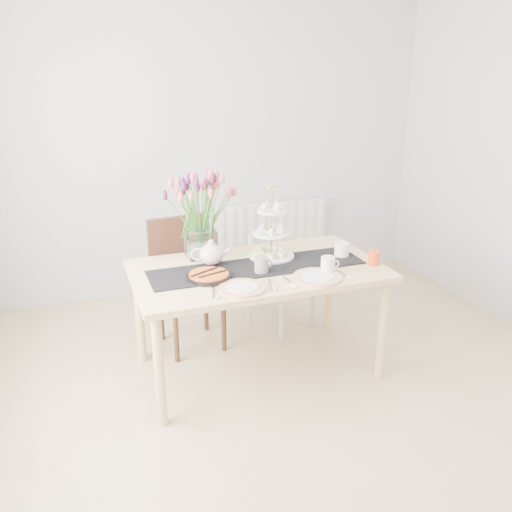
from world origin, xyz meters
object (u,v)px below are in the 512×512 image
object	(u,v)px
tart_tin	(209,276)
plate_left	(242,288)
teapot	(211,254)
cake_stand	(271,240)
dining_table	(258,279)
mug_grey	(261,265)
radiator	(266,234)
plate_right	(317,277)
tulip_vase	(199,201)
chair_white	(275,271)
cream_jug	(342,250)
mug_orange	(374,258)
chair_brown	(186,272)
mug_white	(328,265)

from	to	relation	value
tart_tin	plate_left	world-z (taller)	tart_tin
teapot	plate_left	distance (m)	0.44
cake_stand	plate_left	bearing A→B (deg)	-128.97
dining_table	mug_grey	distance (m)	0.16
radiator	plate_right	world-z (taller)	plate_right
dining_table	plate_left	size ratio (longest dim) A/B	5.75
radiator	tulip_vase	distance (m)	1.65
mug_grey	chair_white	bearing A→B (deg)	53.35
radiator	cream_jug	size ratio (longest dim) A/B	12.08
mug_orange	plate_right	world-z (taller)	mug_orange
dining_table	chair_white	distance (m)	0.79
cake_stand	mug_grey	xyz separation A→B (m)	(-0.16, -0.24, -0.08)
dining_table	tulip_vase	distance (m)	0.64
chair_brown	cake_stand	size ratio (longest dim) A/B	2.09
cake_stand	mug_white	xyz separation A→B (m)	(0.23, -0.37, -0.08)
mug_orange	plate_right	size ratio (longest dim) A/B	0.29
cream_jug	plate_left	bearing A→B (deg)	-156.49
tulip_vase	chair_white	bearing A→B (deg)	24.73
tulip_vase	mug_grey	distance (m)	0.61
cake_stand	plate_left	distance (m)	0.58
cream_jug	tart_tin	xyz separation A→B (m)	(-0.95, -0.07, -0.03)
plate_right	mug_grey	bearing A→B (deg)	145.13
mug_white	plate_left	size ratio (longest dim) A/B	0.38
teapot	mug_white	world-z (taller)	teapot
tulip_vase	teapot	xyz separation A→B (m)	(0.02, -0.20, -0.31)
chair_white	plate_left	distance (m)	1.16
cake_stand	chair_white	bearing A→B (deg)	65.05
chair_white	tart_tin	distance (m)	1.08
tulip_vase	cake_stand	distance (m)	0.54
radiator	cream_jug	distance (m)	1.56
teapot	mug_orange	bearing A→B (deg)	0.05
radiator	teapot	bearing A→B (deg)	-123.41
cake_stand	mug_orange	size ratio (longest dim) A/B	5.10
tulip_vase	tart_tin	distance (m)	0.55
cake_stand	teapot	distance (m)	0.42
mug_grey	plate_right	xyz separation A→B (m)	(0.29, -0.20, -0.04)
tart_tin	mug_white	distance (m)	0.75
mug_white	plate_left	xyz separation A→B (m)	(-0.59, -0.06, -0.05)
tulip_vase	mug_orange	world-z (taller)	tulip_vase
radiator	chair_white	distance (m)	0.91
mug_white	mug_grey	bearing A→B (deg)	163.12
chair_brown	mug_white	bearing A→B (deg)	-53.66
radiator	plate_right	xyz separation A→B (m)	(-0.36, -1.82, 0.31)
chair_white	cake_stand	size ratio (longest dim) A/B	1.67
tulip_vase	mug_white	bearing A→B (deg)	-40.38
dining_table	chair_brown	world-z (taller)	chair_brown
chair_brown	mug_white	world-z (taller)	chair_brown
dining_table	chair_brown	distance (m)	0.68
cake_stand	mug_orange	world-z (taller)	cake_stand
tulip_vase	plate_left	xyz separation A→B (m)	(0.08, -0.64, -0.38)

